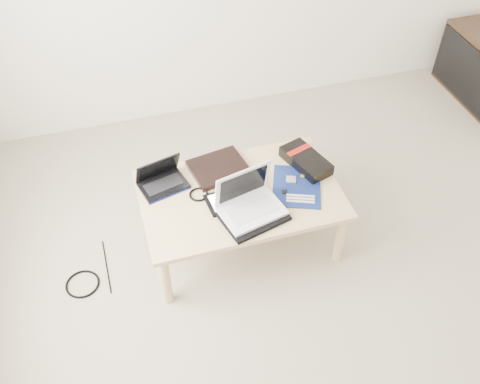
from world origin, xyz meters
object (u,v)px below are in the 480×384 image
object	(u,v)px
coffee_table	(240,199)
white_laptop	(249,202)
gpu_box	(306,161)
netbook	(162,180)

from	to	relation	value
coffee_table	white_laptop	xyz separation A→B (m)	(0.01, -0.14, 0.12)
coffee_table	gpu_box	size ratio (longest dim) A/B	3.17
netbook	gpu_box	bearing A→B (deg)	-5.25
white_laptop	gpu_box	distance (m)	0.49
netbook	gpu_box	xyz separation A→B (m)	(0.83, -0.08, -0.00)
white_laptop	gpu_box	world-z (taller)	white_laptop
coffee_table	netbook	bearing A→B (deg)	154.84
white_laptop	gpu_box	xyz separation A→B (m)	(0.42, 0.25, -0.03)
netbook	gpu_box	world-z (taller)	netbook
coffee_table	netbook	distance (m)	0.45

